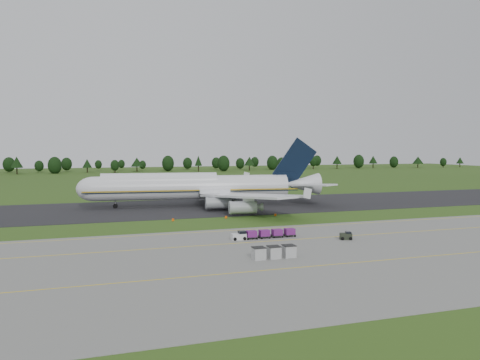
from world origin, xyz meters
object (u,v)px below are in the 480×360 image
object	(u,v)px
utility_cart	(346,236)
uld_row	(274,252)
aircraft	(198,187)
baggage_train	(263,234)
edge_markers	(226,217)

from	to	relation	value
utility_cart	uld_row	world-z (taller)	uld_row
aircraft	utility_cart	size ratio (longest dim) A/B	29.59
utility_cart	baggage_train	bearing A→B (deg)	157.65
utility_cart	uld_row	xyz separation A→B (m)	(-17.51, -9.19, 0.36)
uld_row	aircraft	bearing A→B (deg)	87.42
baggage_train	edge_markers	size ratio (longest dim) A/B	0.48
aircraft	uld_row	xyz separation A→B (m)	(-2.88, -63.91, -4.55)
baggage_train	aircraft	bearing A→B (deg)	91.11
uld_row	edge_markers	distance (m)	39.90
utility_cart	edge_markers	world-z (taller)	utility_cart
uld_row	edge_markers	bearing A→B (deg)	84.13
baggage_train	uld_row	distance (m)	15.31
utility_cart	uld_row	size ratio (longest dim) A/B	0.35
edge_markers	baggage_train	bearing A→B (deg)	-90.58
aircraft	edge_markers	distance (m)	24.82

